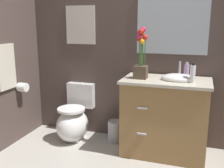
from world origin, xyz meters
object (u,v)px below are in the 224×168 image
(flower_vase, at_px, (141,59))
(hanging_towel, at_px, (6,67))
(soap_bottle, at_px, (193,74))
(wall_poster, at_px, (80,25))
(wall_mirror, at_px, (172,23))
(toilet, at_px, (74,121))
(toilet_paper_roll, at_px, (23,87))
(lotion_bottle, at_px, (186,72))
(vanity_cabinet, at_px, (165,116))
(trash_bin, at_px, (115,131))

(flower_vase, distance_m, hanging_towel, 1.54)
(soap_bottle, xyz_separation_m, wall_poster, (-1.40, 0.38, 0.47))
(flower_vase, height_order, wall_poster, wall_poster)
(wall_poster, xyz_separation_m, wall_mirror, (1.13, 0.00, 0.03))
(toilet, relative_size, toilet_paper_roll, 6.27)
(soap_bottle, height_order, lotion_bottle, soap_bottle)
(flower_vase, xyz_separation_m, wall_mirror, (0.28, 0.33, 0.38))
(lotion_bottle, bearing_deg, toilet_paper_roll, -173.70)
(toilet, distance_m, wall_mirror, 1.68)
(wall_poster, relative_size, hanging_towel, 0.91)
(vanity_cabinet, bearing_deg, hanging_towel, -168.33)
(vanity_cabinet, height_order, flower_vase, flower_vase)
(soap_bottle, xyz_separation_m, lotion_bottle, (-0.07, 0.12, -0.01))
(vanity_cabinet, xyz_separation_m, lotion_bottle, (0.20, 0.04, 0.50))
(trash_bin, distance_m, wall_poster, 1.40)
(trash_bin, bearing_deg, soap_bottle, -12.20)
(trash_bin, bearing_deg, vanity_cabinet, -9.98)
(soap_bottle, relative_size, lotion_bottle, 1.07)
(vanity_cabinet, relative_size, flower_vase, 1.88)
(vanity_cabinet, bearing_deg, lotion_bottle, 11.90)
(wall_mirror, height_order, toilet_paper_roll, wall_mirror)
(trash_bin, bearing_deg, wall_poster, 160.40)
(toilet, height_order, wall_mirror, wall_mirror)
(wall_mirror, xyz_separation_m, toilet_paper_roll, (-1.72, -0.46, -0.77))
(trash_bin, distance_m, wall_mirror, 1.46)
(vanity_cabinet, height_order, soap_bottle, soap_bottle)
(toilet, bearing_deg, toilet_paper_roll, -161.38)
(soap_bottle, distance_m, wall_mirror, 0.68)
(trash_bin, height_order, toilet_paper_roll, toilet_paper_roll)
(lotion_bottle, distance_m, toilet_paper_roll, 1.95)
(toilet, bearing_deg, wall_poster, 90.00)
(trash_bin, bearing_deg, flower_vase, -23.21)
(vanity_cabinet, bearing_deg, toilet, 178.67)
(vanity_cabinet, height_order, trash_bin, vanity_cabinet)
(lotion_bottle, height_order, trash_bin, lotion_bottle)
(vanity_cabinet, distance_m, trash_bin, 0.70)
(vanity_cabinet, bearing_deg, soap_bottle, -17.22)
(trash_bin, bearing_deg, lotion_bottle, -4.70)
(toilet, height_order, soap_bottle, soap_bottle)
(hanging_towel, height_order, toilet_paper_roll, hanging_towel)
(soap_bottle, relative_size, wall_mirror, 0.25)
(vanity_cabinet, bearing_deg, wall_mirror, 90.53)
(soap_bottle, bearing_deg, flower_vase, 175.13)
(flower_vase, relative_size, wall_mirror, 0.69)
(soap_bottle, bearing_deg, wall_mirror, 125.39)
(vanity_cabinet, relative_size, toilet_paper_roll, 9.45)
(soap_bottle, xyz_separation_m, wall_mirror, (-0.27, 0.38, 0.50))
(toilet_paper_roll, bearing_deg, trash_bin, 14.15)
(toilet, relative_size, hanging_towel, 1.33)
(toilet, xyz_separation_m, flower_vase, (0.86, -0.06, 0.82))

